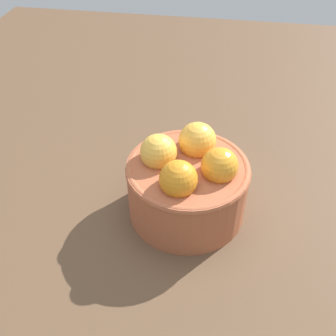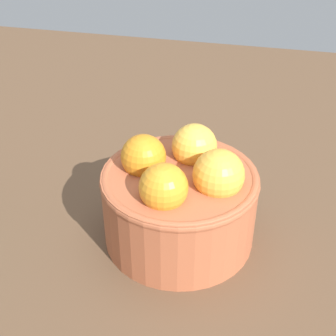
% 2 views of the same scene
% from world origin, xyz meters
% --- Properties ---
extents(ground_plane, '(1.36, 1.13, 0.05)m').
position_xyz_m(ground_plane, '(0.00, 0.00, -0.02)').
color(ground_plane, brown).
extents(terracotta_bowl, '(0.14, 0.14, 0.11)m').
position_xyz_m(terracotta_bowl, '(0.00, 0.00, 0.05)').
color(terracotta_bowl, '#AD5938').
rests_on(terracotta_bowl, ground_plane).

